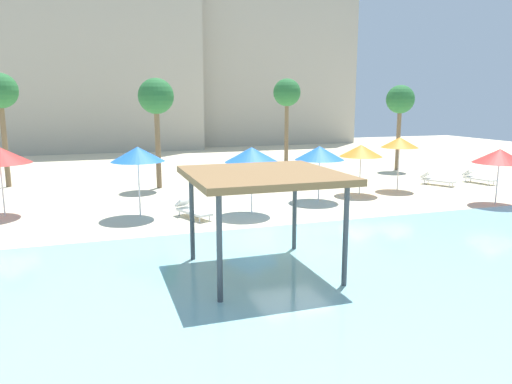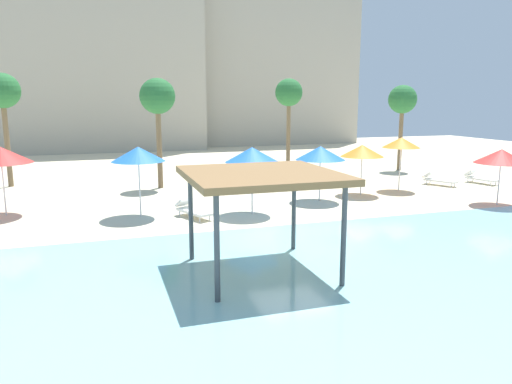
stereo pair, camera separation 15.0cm
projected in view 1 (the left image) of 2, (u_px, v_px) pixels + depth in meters
name	position (u px, v px, depth m)	size (l,w,h in m)	color
ground_plane	(291.00, 237.00, 16.96)	(80.00, 80.00, 0.00)	beige
lagoon_water	(372.00, 292.00, 12.06)	(44.00, 13.50, 0.04)	#8CC6CC
shade_pavilion	(263.00, 179.00, 13.00)	(3.99, 3.99, 2.84)	#42474C
beach_umbrella_orange_0	(400.00, 143.00, 25.44)	(1.98, 1.98, 2.83)	silver
beach_umbrella_orange_1	(361.00, 151.00, 24.28)	(2.16, 2.16, 2.54)	silver
beach_umbrella_blue_2	(138.00, 154.00, 19.50)	(2.17, 2.17, 2.90)	silver
beach_umbrella_blue_3	(319.00, 153.00, 22.70)	(2.34, 2.34, 2.62)	silver
beach_umbrella_blue_4	(252.00, 155.00, 20.02)	(2.26, 2.26, 2.83)	silver
beach_umbrella_red_5	(500.00, 156.00, 21.92)	(2.35, 2.35, 2.57)	silver
lounge_chair_0	(477.00, 177.00, 28.08)	(1.02, 1.98, 0.74)	white
lounge_chair_2	(436.00, 179.00, 27.44)	(1.41, 1.96, 0.74)	white
lounge_chair_3	(191.00, 210.00, 19.76)	(1.32, 1.98, 0.74)	white
palm_tree_0	(156.00, 99.00, 25.65)	(1.90, 1.90, 5.91)	brown
palm_tree_1	(0.00, 93.00, 25.94)	(1.90, 1.90, 6.20)	brown
palm_tree_2	(287.00, 95.00, 33.38)	(1.90, 1.90, 6.23)	brown
palm_tree_3	(400.00, 101.00, 32.53)	(1.90, 1.90, 5.76)	brown
hotel_block_0	(70.00, 45.00, 45.17)	(23.50, 8.16, 19.71)	#B2A893
hotel_block_1	(243.00, 56.00, 52.98)	(23.73, 8.06, 19.08)	#B2A893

